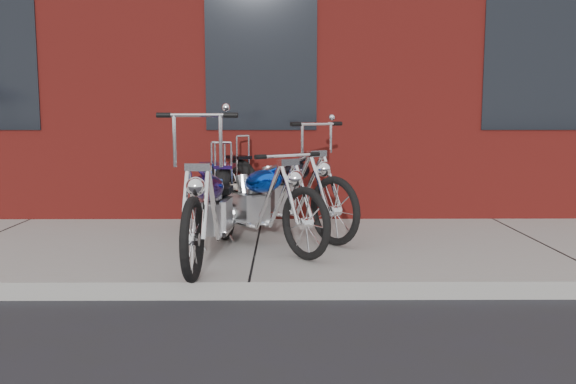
{
  "coord_description": "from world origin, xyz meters",
  "views": [
    {
      "loc": [
        0.28,
        -4.79,
        1.5
      ],
      "look_at": [
        0.32,
        0.8,
        0.78
      ],
      "focal_mm": 38.0,
      "sensor_mm": 36.0,
      "label": 1
    }
  ],
  "objects": [
    {
      "name": "ground",
      "position": [
        0.0,
        0.0,
        0.0
      ],
      "size": [
        120.0,
        120.0,
        0.0
      ],
      "primitive_type": "plane",
      "color": "#232329",
      "rests_on": "ground"
    },
    {
      "name": "sidewalk",
      "position": [
        0.0,
        1.5,
        0.07
      ],
      "size": [
        22.0,
        3.0,
        0.15
      ],
      "primitive_type": "cube",
      "color": "gray",
      "rests_on": "ground"
    },
    {
      "name": "chopper_purple",
      "position": [
        -0.39,
        0.93,
        0.59
      ],
      "size": [
        0.59,
        2.43,
        1.36
      ],
      "rotation": [
        0.0,
        0.0,
        -1.63
      ],
      "color": "black",
      "rests_on": "sidewalk"
    },
    {
      "name": "chopper_blue",
      "position": [
        -0.05,
        1.49,
        0.58
      ],
      "size": [
        1.51,
        1.99,
        1.04
      ],
      "rotation": [
        0.0,
        0.0,
        -0.94
      ],
      "color": "black",
      "rests_on": "sidewalk"
    },
    {
      "name": "chopper_third",
      "position": [
        0.22,
        2.14,
        0.6
      ],
      "size": [
        1.64,
        2.03,
        1.27
      ],
      "rotation": [
        0.0,
        0.0,
        -0.9
      ],
      "color": "black",
      "rests_on": "sidewalk"
    }
  ]
}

